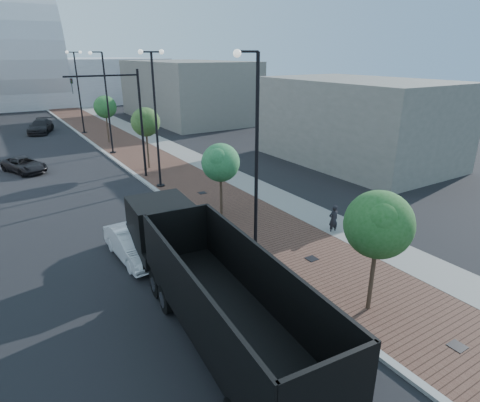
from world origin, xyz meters
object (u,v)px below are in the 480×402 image
dark_car_mid (24,165)px  pedestrian (333,219)px  white_sedan (134,244)px  dump_truck (187,265)px

dark_car_mid → pedestrian: (12.56, -21.85, 0.19)m
pedestrian → dark_car_mid: bearing=-56.2°
white_sedan → pedestrian: pedestrian is taller
dark_car_mid → pedestrian: bearing=-82.4°
white_sedan → dark_car_mid: bearing=95.7°
dark_car_mid → pedestrian: size_ratio=2.73×
white_sedan → pedestrian: bearing=-19.0°
dump_truck → dark_car_mid: bearing=103.3°
dark_car_mid → white_sedan: bearing=-104.1°
white_sedan → pedestrian: 10.25m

